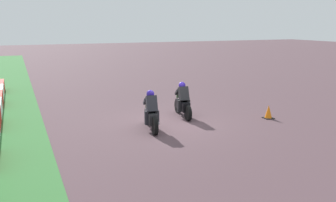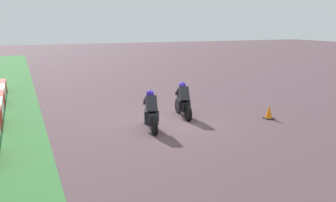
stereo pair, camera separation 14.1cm
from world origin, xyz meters
name	(u,v)px [view 1 (the left image)]	position (x,y,z in m)	size (l,w,h in m)	color
ground_plane	(168,122)	(0.00, 0.00, 0.00)	(120.00, 120.00, 0.00)	#533B42
rider_lane_a	(183,103)	(0.61, -0.97, 0.62)	(2.04, 0.58, 1.51)	black
rider_lane_b	(151,114)	(-0.67, 0.97, 0.62)	(2.04, 0.61, 1.51)	black
traffic_cone	(269,112)	(-1.10, -4.20, 0.27)	(0.40, 0.40, 0.58)	black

